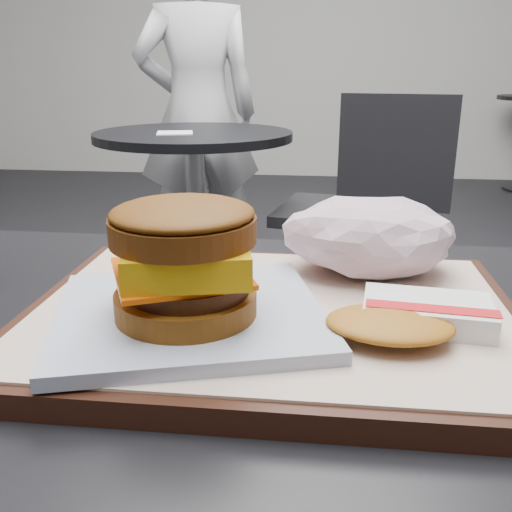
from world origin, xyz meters
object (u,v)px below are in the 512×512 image
Objects in this scene: neighbor_table at (195,187)px; patron at (198,113)px; neighbor_chair at (358,200)px; serving_tray at (271,318)px; hash_brown at (411,317)px; crumpled_wrapper at (369,236)px; breakfast_sandwich at (186,273)px.

patron is at bearing 100.49° from neighbor_table.
neighbor_table is 0.59m from neighbor_chair.
patron reaches higher than neighbor_table.
hash_brown reaches higher than serving_tray.
neighbor_chair is (0.09, 1.55, -0.31)m from crumpled_wrapper.
patron reaches higher than serving_tray.
neighbor_chair is 0.93m from patron.
crumpled_wrapper is at bearing 48.83° from serving_tray.
hash_brown is at bearing -17.98° from serving_tray.
crumpled_wrapper is at bearing 99.99° from hash_brown.
crumpled_wrapper is (0.08, 0.09, 0.04)m from serving_tray.
breakfast_sandwich reaches higher than serving_tray.
neighbor_chair is at bearing 84.09° from serving_tray.
neighbor_chair is at bearing 87.63° from hash_brown.
patron is (-0.70, 0.55, 0.26)m from neighbor_chair.
patron is (-0.53, 2.19, -0.01)m from serving_tray.
neighbor_chair reaches higher than hash_brown.
neighbor_table is at bearing 108.28° from crumpled_wrapper.
crumpled_wrapper is at bearing 43.85° from breakfast_sandwich.
breakfast_sandwich is at bearing -136.15° from crumpled_wrapper.
neighbor_chair is at bearing 86.64° from crumpled_wrapper.
serving_tray is at bearing 85.75° from patron.
breakfast_sandwich is 0.16m from hash_brown.
crumpled_wrapper is (-0.02, 0.12, 0.02)m from hash_brown.
hash_brown is (0.10, -0.03, 0.02)m from serving_tray.
crumpled_wrapper is 0.20× the size of neighbor_table.
breakfast_sandwich is 1.70m from neighbor_table.
neighbor_chair is (0.17, 1.64, -0.27)m from serving_tray.
neighbor_chair is (0.07, 1.67, -0.29)m from hash_brown.
hash_brown is at bearing 87.98° from patron.
neighbor_table is at bearing 104.69° from serving_tray.
neighbor_chair is 0.57× the size of patron.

